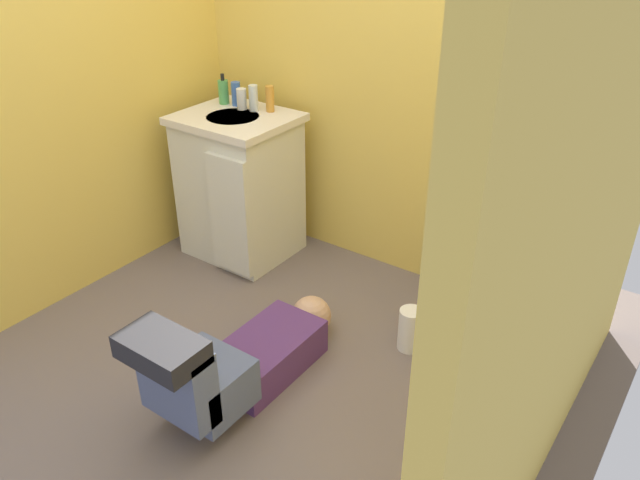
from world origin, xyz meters
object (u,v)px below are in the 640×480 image
object	(u,v)px
soap_dispenser	(223,92)
bottle_white	(242,99)
tissue_box	(520,173)
toilet_paper_roll	(478,436)
toilet	(507,271)
faucet	(252,100)
person_plumber	(237,359)
bottle_blue	(236,94)
bottle_amber	(270,99)
vanity_cabinet	(240,185)
paper_towel_roll	(410,329)
bottle_clear	(253,98)

from	to	relation	value
soap_dispenser	bottle_white	size ratio (longest dim) A/B	1.46
tissue_box	soap_dispenser	size ratio (longest dim) A/B	1.33
toilet_paper_roll	soap_dispenser	bearing A→B (deg)	159.02
toilet	faucet	xyz separation A→B (m)	(-1.53, 0.06, 0.50)
person_plumber	bottle_blue	distance (m)	1.56
soap_dispenser	bottle_blue	size ratio (longest dim) A/B	1.28
bottle_amber	toilet_paper_roll	distance (m)	1.98
vanity_cabinet	toilet_paper_roll	xyz separation A→B (m)	(1.72, -0.61, -0.37)
tissue_box	paper_towel_roll	distance (m)	0.85
bottle_clear	bottle_amber	bearing A→B (deg)	26.88
faucet	tissue_box	size ratio (longest dim) A/B	0.45
bottle_blue	toilet_paper_roll	world-z (taller)	bottle_blue
faucet	person_plumber	world-z (taller)	faucet
person_plumber	soap_dispenser	bearing A→B (deg)	133.14
bottle_white	person_plumber	bearing A→B (deg)	-51.06
person_plumber	toilet_paper_roll	bearing A→B (deg)	18.17
toilet	soap_dispenser	world-z (taller)	soap_dispenser
person_plumber	bottle_white	world-z (taller)	bottle_white
bottle_blue	bottle_clear	xyz separation A→B (m)	(0.14, -0.02, 0.01)
faucet	toilet	bearing A→B (deg)	-2.43
toilet	paper_towel_roll	bearing A→B (deg)	-133.20
toilet	soap_dispenser	xyz separation A→B (m)	(-1.72, 0.04, 0.52)
bottle_clear	toilet	bearing A→B (deg)	-1.60
toilet	toilet_paper_roll	distance (m)	0.78
bottle_white	faucet	bearing A→B (deg)	45.00
bottle_blue	paper_towel_roll	xyz separation A→B (m)	(1.34, -0.38, -0.78)
bottle_clear	bottle_white	bearing A→B (deg)	-166.66
bottle_amber	toilet_paper_roll	world-z (taller)	bottle_amber
vanity_cabinet	soap_dispenser	world-z (taller)	soap_dispenser
bottle_clear	toilet_paper_roll	xyz separation A→B (m)	(1.69, -0.73, -0.84)
vanity_cabinet	person_plumber	world-z (taller)	vanity_cabinet
vanity_cabinet	faucet	distance (m)	0.47
person_plumber	bottle_white	xyz separation A→B (m)	(-0.83, 1.02, 0.70)
toilet	bottle_amber	bearing A→B (deg)	176.67
vanity_cabinet	faucet	world-z (taller)	faucet
vanity_cabinet	bottle_amber	xyz separation A→B (m)	(0.11, 0.16, 0.47)
tissue_box	faucet	bearing A→B (deg)	-179.01
bottle_blue	bottle_white	xyz separation A→B (m)	(0.07, -0.04, -0.01)
vanity_cabinet	soap_dispenser	distance (m)	0.52
faucet	person_plumber	distance (m)	1.49
person_plumber	toilet_paper_roll	size ratio (longest dim) A/B	9.68
bottle_blue	bottle_amber	distance (m)	0.22
tissue_box	person_plumber	bearing A→B (deg)	-122.78
faucet	paper_towel_roll	distance (m)	1.50
toilet	bottle_blue	world-z (taller)	bottle_blue
bottle_white	bottle_amber	xyz separation A→B (m)	(0.15, 0.06, 0.01)
toilet	faucet	bearing A→B (deg)	177.57
bottle_white	toilet_paper_roll	distance (m)	2.08
soap_dispenser	bottle_blue	world-z (taller)	soap_dispenser
toilet_paper_roll	paper_towel_roll	bearing A→B (deg)	143.09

